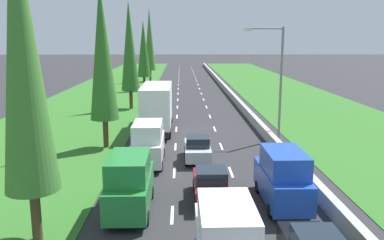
{
  "coord_description": "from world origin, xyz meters",
  "views": [
    {
      "loc": [
        -1.31,
        -2.42,
        8.07
      ],
      "look_at": [
        -0.32,
        32.94,
        0.87
      ],
      "focal_mm": 37.39,
      "sensor_mm": 36.0,
      "label": 1
    }
  ],
  "objects_px": {
    "poplar_tree_third": "(129,46)",
    "street_light_mast": "(277,75)",
    "poplar_tree_fourth": "(144,49)",
    "white_van_left_lane": "(148,143)",
    "silver_hatchback_centre_lane": "(197,149)",
    "green_van_left_lane": "(130,184)",
    "blue_van_right_lane": "(283,178)",
    "maroon_hatchback_centre_lane": "(211,184)",
    "white_box_truck_left_lane": "(157,106)",
    "poplar_tree_nearest": "(22,51)",
    "poplar_tree_second": "(102,52)",
    "poplar_tree_fifth": "(150,40)"
  },
  "relations": [
    {
      "from": "poplar_tree_third",
      "to": "street_light_mast",
      "type": "bearing_deg",
      "value": -47.93
    },
    {
      "from": "poplar_tree_fourth",
      "to": "white_van_left_lane",
      "type": "bearing_deg",
      "value": -84.54
    },
    {
      "from": "silver_hatchback_centre_lane",
      "to": "poplar_tree_fourth",
      "type": "height_order",
      "value": "poplar_tree_fourth"
    },
    {
      "from": "green_van_left_lane",
      "to": "street_light_mast",
      "type": "relative_size",
      "value": 0.54
    },
    {
      "from": "blue_van_right_lane",
      "to": "street_light_mast",
      "type": "xyz_separation_m",
      "value": [
        2.66,
        13.05,
        3.83
      ]
    },
    {
      "from": "maroon_hatchback_centre_lane",
      "to": "white_box_truck_left_lane",
      "type": "height_order",
      "value": "white_box_truck_left_lane"
    },
    {
      "from": "white_box_truck_left_lane",
      "to": "poplar_tree_third",
      "type": "height_order",
      "value": "poplar_tree_third"
    },
    {
      "from": "silver_hatchback_centre_lane",
      "to": "white_box_truck_left_lane",
      "type": "relative_size",
      "value": 0.41
    },
    {
      "from": "poplar_tree_nearest",
      "to": "blue_van_right_lane",
      "type": "bearing_deg",
      "value": 16.9
    },
    {
      "from": "poplar_tree_third",
      "to": "blue_van_right_lane",
      "type": "bearing_deg",
      "value": -68.88
    },
    {
      "from": "poplar_tree_second",
      "to": "poplar_tree_fourth",
      "type": "bearing_deg",
      "value": 90.2
    },
    {
      "from": "poplar_tree_fifth",
      "to": "blue_van_right_lane",
      "type": "bearing_deg",
      "value": -79.53
    },
    {
      "from": "maroon_hatchback_centre_lane",
      "to": "poplar_tree_nearest",
      "type": "distance_m",
      "value": 10.76
    },
    {
      "from": "white_van_left_lane",
      "to": "street_light_mast",
      "type": "height_order",
      "value": "street_light_mast"
    },
    {
      "from": "blue_van_right_lane",
      "to": "poplar_tree_third",
      "type": "relative_size",
      "value": 0.4
    },
    {
      "from": "white_box_truck_left_lane",
      "to": "poplar_tree_second",
      "type": "bearing_deg",
      "value": -122.58
    },
    {
      "from": "green_van_left_lane",
      "to": "white_van_left_lane",
      "type": "distance_m",
      "value": 7.39
    },
    {
      "from": "poplar_tree_second",
      "to": "poplar_tree_fifth",
      "type": "bearing_deg",
      "value": 90.22
    },
    {
      "from": "green_van_left_lane",
      "to": "white_van_left_lane",
      "type": "height_order",
      "value": "same"
    },
    {
      "from": "poplar_tree_second",
      "to": "white_van_left_lane",
      "type": "bearing_deg",
      "value": -49.71
    },
    {
      "from": "maroon_hatchback_centre_lane",
      "to": "poplar_tree_third",
      "type": "bearing_deg",
      "value": 105.02
    },
    {
      "from": "maroon_hatchback_centre_lane",
      "to": "poplar_tree_fifth",
      "type": "relative_size",
      "value": 0.28
    },
    {
      "from": "green_van_left_lane",
      "to": "silver_hatchback_centre_lane",
      "type": "distance_m",
      "value": 8.8
    },
    {
      "from": "green_van_left_lane",
      "to": "poplar_tree_fifth",
      "type": "distance_m",
      "value": 59.6
    },
    {
      "from": "maroon_hatchback_centre_lane",
      "to": "blue_van_right_lane",
      "type": "bearing_deg",
      "value": -10.7
    },
    {
      "from": "poplar_tree_fifth",
      "to": "poplar_tree_nearest",
      "type": "bearing_deg",
      "value": -90.01
    },
    {
      "from": "poplar_tree_nearest",
      "to": "street_light_mast",
      "type": "height_order",
      "value": "poplar_tree_nearest"
    },
    {
      "from": "silver_hatchback_centre_lane",
      "to": "poplar_tree_fifth",
      "type": "xyz_separation_m",
      "value": [
        -6.95,
        51.1,
        7.08
      ]
    },
    {
      "from": "blue_van_right_lane",
      "to": "silver_hatchback_centre_lane",
      "type": "relative_size",
      "value": 1.26
    },
    {
      "from": "poplar_tree_third",
      "to": "poplar_tree_fourth",
      "type": "distance_m",
      "value": 16.93
    },
    {
      "from": "poplar_tree_fifth",
      "to": "street_light_mast",
      "type": "relative_size",
      "value": 1.52
    },
    {
      "from": "maroon_hatchback_centre_lane",
      "to": "poplar_tree_second",
      "type": "height_order",
      "value": "poplar_tree_second"
    },
    {
      "from": "maroon_hatchback_centre_lane",
      "to": "silver_hatchback_centre_lane",
      "type": "bearing_deg",
      "value": 93.33
    },
    {
      "from": "poplar_tree_fifth",
      "to": "silver_hatchback_centre_lane",
      "type": "bearing_deg",
      "value": -82.26
    },
    {
      "from": "blue_van_right_lane",
      "to": "poplar_tree_third",
      "type": "bearing_deg",
      "value": 111.12
    },
    {
      "from": "white_van_left_lane",
      "to": "poplar_tree_nearest",
      "type": "height_order",
      "value": "poplar_tree_nearest"
    },
    {
      "from": "green_van_left_lane",
      "to": "blue_van_right_lane",
      "type": "bearing_deg",
      "value": 4.79
    },
    {
      "from": "green_van_left_lane",
      "to": "poplar_tree_second",
      "type": "bearing_deg",
      "value": 105.69
    },
    {
      "from": "poplar_tree_nearest",
      "to": "green_van_left_lane",
      "type": "bearing_deg",
      "value": 37.81
    },
    {
      "from": "poplar_tree_second",
      "to": "poplar_tree_nearest",
      "type": "bearing_deg",
      "value": -90.81
    },
    {
      "from": "maroon_hatchback_centre_lane",
      "to": "white_box_truck_left_lane",
      "type": "relative_size",
      "value": 0.41
    },
    {
      "from": "green_van_left_lane",
      "to": "poplar_tree_nearest",
      "type": "distance_m",
      "value": 7.6
    },
    {
      "from": "silver_hatchback_centre_lane",
      "to": "poplar_tree_nearest",
      "type": "bearing_deg",
      "value": -123.02
    },
    {
      "from": "silver_hatchback_centre_lane",
      "to": "green_van_left_lane",
      "type": "bearing_deg",
      "value": -113.64
    },
    {
      "from": "white_van_left_lane",
      "to": "white_box_truck_left_lane",
      "type": "bearing_deg",
      "value": 89.64
    },
    {
      "from": "poplar_tree_nearest",
      "to": "poplar_tree_second",
      "type": "xyz_separation_m",
      "value": [
        0.2,
        14.21,
        -0.52
      ]
    },
    {
      "from": "poplar_tree_fourth",
      "to": "street_light_mast",
      "type": "distance_m",
      "value": 34.56
    },
    {
      "from": "blue_van_right_lane",
      "to": "white_box_truck_left_lane",
      "type": "relative_size",
      "value": 0.52
    },
    {
      "from": "poplar_tree_fourth",
      "to": "white_box_truck_left_lane",
      "type": "bearing_deg",
      "value": -82.56
    },
    {
      "from": "poplar_tree_fifth",
      "to": "white_van_left_lane",
      "type": "bearing_deg",
      "value": -85.91
    }
  ]
}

